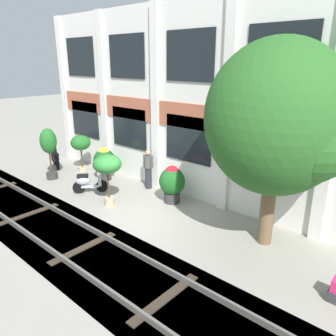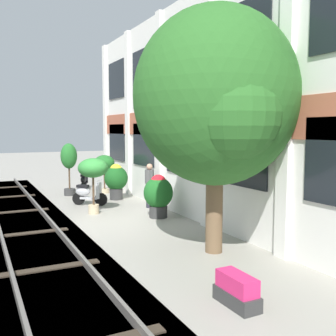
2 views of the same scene
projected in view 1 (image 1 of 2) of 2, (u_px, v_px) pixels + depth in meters
ground_plane at (143, 217)px, 10.99m from camera, size 80.00×80.00×0.00m
apartment_facade at (193, 104)px, 11.77m from camera, size 16.38×0.64×7.01m
rail_tracks at (81, 250)px, 9.30m from camera, size 24.02×2.80×0.43m
broadleaf_tree at (276, 122)px, 8.39m from camera, size 3.91×3.73×5.60m
potted_plant_tall_urn at (107, 166)px, 11.43m from camera, size 1.01×1.01×1.89m
potted_plant_ribbed_drum at (104, 161)px, 14.17m from camera, size 0.95×0.95×1.46m
potted_plant_terracotta_small at (81, 144)px, 15.24m from camera, size 0.92×0.92×1.71m
potted_plant_stone_basin at (172, 182)px, 11.92m from camera, size 0.96×0.96×1.41m
potted_plant_low_pan at (49, 145)px, 14.09m from camera, size 0.70×0.70×2.26m
scooter_near_curb at (56, 159)px, 15.91m from camera, size 1.32×0.70×0.98m
scooter_second_parked at (88, 182)px, 12.89m from camera, size 0.93×1.14×0.98m
resident_by_doorway at (148, 168)px, 13.21m from camera, size 0.53×0.34×1.62m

